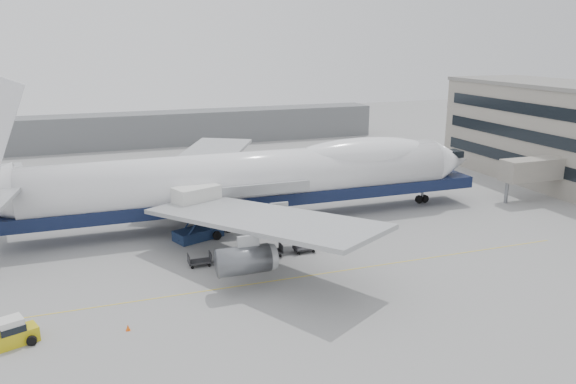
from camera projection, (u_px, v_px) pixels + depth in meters
name	position (u px, v px, depth m)	size (l,w,h in m)	color
ground	(281.00, 255.00, 59.37)	(260.00, 260.00, 0.00)	gray
apron_line	(301.00, 277.00, 53.92)	(60.00, 0.15, 0.01)	gold
hangar	(128.00, 130.00, 118.75)	(110.00, 8.00, 7.00)	slate
airliner	(254.00, 178.00, 69.00)	(67.00, 55.30, 19.98)	white
catering_truck	(197.00, 210.00, 63.43)	(5.97, 5.00, 6.19)	#1A2B4E
baggage_tug	(14.00, 332.00, 41.81)	(3.28, 2.49, 2.13)	gold
traffic_cone	(128.00, 328.00, 43.93)	(0.35, 0.35, 0.51)	#FF5E0D
dolly_0	(200.00, 261.00, 56.44)	(2.30, 1.35, 1.30)	#2D2D30
dolly_1	(236.00, 256.00, 57.67)	(2.30, 1.35, 1.30)	#2D2D30
dolly_2	(271.00, 252.00, 58.90)	(2.30, 1.35, 1.30)	#2D2D30
dolly_3	(304.00, 247.00, 60.13)	(2.30, 1.35, 1.30)	#2D2D30
dolly_4	(336.00, 243.00, 61.36)	(2.30, 1.35, 1.30)	#2D2D30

